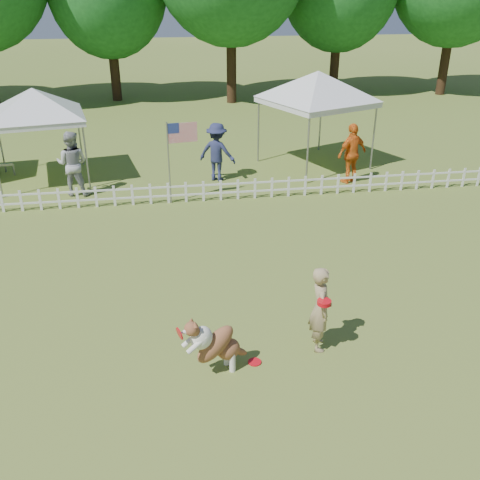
{
  "coord_description": "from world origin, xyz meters",
  "views": [
    {
      "loc": [
        -0.88,
        -7.37,
        5.65
      ],
      "look_at": [
        0.55,
        2.0,
        1.1
      ],
      "focal_mm": 40.0,
      "sensor_mm": 36.0,
      "label": 1
    }
  ],
  "objects": [
    {
      "name": "ground",
      "position": [
        0.0,
        0.0,
        0.0
      ],
      "size": [
        120.0,
        120.0,
        0.0
      ],
      "primitive_type": "plane",
      "color": "#47641F",
      "rests_on": "ground"
    },
    {
      "name": "picket_fence",
      "position": [
        0.0,
        7.0,
        0.3
      ],
      "size": [
        22.0,
        0.08,
        0.6
      ],
      "primitive_type": null,
      "color": "silver",
      "rests_on": "ground"
    },
    {
      "name": "handler",
      "position": [
        1.58,
        -0.13,
        0.77
      ],
      "size": [
        0.43,
        0.6,
        1.53
      ],
      "primitive_type": "imported",
      "rotation": [
        0.0,
        0.0,
        1.44
      ],
      "color": "#9D875E",
      "rests_on": "ground"
    },
    {
      "name": "dog",
      "position": [
        -0.22,
        -0.55,
        0.55
      ],
      "size": [
        1.13,
        0.72,
        1.11
      ],
      "primitive_type": null,
      "rotation": [
        0.0,
        0.0,
        0.37
      ],
      "color": "brown",
      "rests_on": "ground"
    },
    {
      "name": "frisbee_on_turf",
      "position": [
        0.43,
        -0.4,
        0.01
      ],
      "size": [
        0.27,
        0.27,
        0.02
      ],
      "primitive_type": "cylinder",
      "rotation": [
        0.0,
        0.0,
        -0.26
      ],
      "color": "red",
      "rests_on": "ground"
    },
    {
      "name": "canopy_tent_left",
      "position": [
        -4.56,
        9.64,
        1.4
      ],
      "size": [
        3.18,
        3.18,
        2.81
      ],
      "primitive_type": null,
      "rotation": [
        0.0,
        0.0,
        0.19
      ],
      "color": "silver",
      "rests_on": "ground"
    },
    {
      "name": "canopy_tent_right",
      "position": [
        4.29,
        9.82,
        1.54
      ],
      "size": [
        3.9,
        3.9,
        3.07
      ],
      "primitive_type": null,
      "rotation": [
        0.0,
        0.0,
        0.4
      ],
      "color": "silver",
      "rests_on": "ground"
    },
    {
      "name": "flag_pole",
      "position": [
        -0.68,
        7.0,
        1.16
      ],
      "size": [
        0.89,
        0.24,
        2.32
      ],
      "primitive_type": null,
      "rotation": [
        0.0,
        0.0,
        0.17
      ],
      "color": "gray",
      "rests_on": "ground"
    },
    {
      "name": "spectator_a",
      "position": [
        -3.44,
        8.11,
        0.95
      ],
      "size": [
        1.04,
        0.88,
        1.9
      ],
      "primitive_type": "imported",
      "rotation": [
        0.0,
        0.0,
        2.95
      ],
      "color": "#9D9EA2",
      "rests_on": "ground"
    },
    {
      "name": "spectator_b",
      "position": [
        0.86,
        8.78,
        0.91
      ],
      "size": [
        1.36,
        1.15,
        1.82
      ],
      "primitive_type": "imported",
      "rotation": [
        0.0,
        0.0,
        2.65
      ],
      "color": "#22274A",
      "rests_on": "ground"
    },
    {
      "name": "spectator_c",
      "position": [
        4.95,
        7.94,
        0.93
      ],
      "size": [
        1.18,
        0.86,
        1.86
      ],
      "primitive_type": "imported",
      "rotation": [
        0.0,
        0.0,
        3.56
      ],
      "color": "orange",
      "rests_on": "ground"
    },
    {
      "name": "tree_center_left",
      "position": [
        -3.0,
        22.5,
        4.9
      ],
      "size": [
        6.0,
        6.0,
        9.8
      ],
      "primitive_type": null,
      "color": "#17531D",
      "rests_on": "ground"
    }
  ]
}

